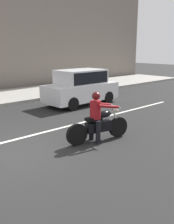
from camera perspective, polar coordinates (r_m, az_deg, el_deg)
The scene contains 4 objects.
ground_plane at distance 7.60m, azimuth -17.37°, elevation -8.86°, with size 80.00×80.00×0.00m, color #252525.
lane_marking_stripe at distance 8.58m, azimuth -16.58°, elevation -6.11°, with size 18.00×0.14×0.01m, color silver.
motorcycle_with_rider_crimson at distance 8.04m, azimuth 2.49°, elevation -2.05°, with size 2.19×0.80×1.58m.
parked_hatchback_white at distance 13.35m, azimuth -1.34°, elevation 5.65°, with size 3.93×1.76×1.80m.
Camera 1 is at (-2.87, -6.42, 2.87)m, focal length 41.30 mm.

